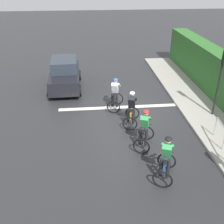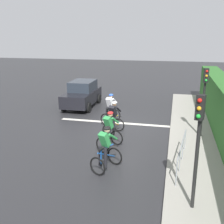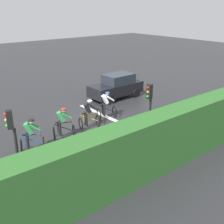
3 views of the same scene
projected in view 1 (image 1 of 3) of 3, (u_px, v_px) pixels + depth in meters
ground_plane at (127, 114)px, 13.21m from camera, size 80.00×80.00×0.00m
road_marking_stop_line at (125, 107)px, 13.92m from camera, size 7.00×0.30×0.01m
cyclist_lead at (166, 160)px, 8.77m from camera, size 1.05×1.26×1.66m
cyclist_second at (144, 130)px, 10.40m from camera, size 1.04×1.26×1.66m
cyclist_mid at (131, 110)px, 11.93m from camera, size 0.95×1.22×1.66m
cyclist_fourth at (115, 95)px, 13.37m from camera, size 0.97×1.23×1.66m
car_black at (65, 74)px, 15.85m from camera, size 1.95×4.13×1.76m
traffic_light_near_crossing at (221, 74)px, 11.94m from camera, size 0.21×0.31×3.34m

